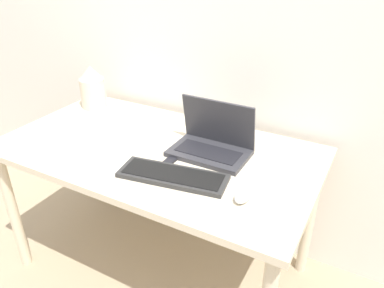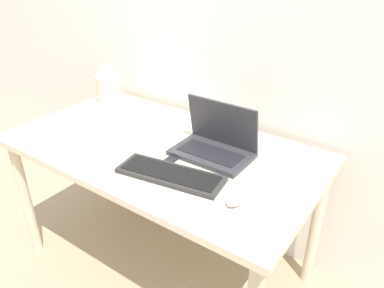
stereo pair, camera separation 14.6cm
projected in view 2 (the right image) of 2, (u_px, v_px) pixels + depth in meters
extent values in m
cube|color=white|center=(218.00, 5.00, 1.72)|extent=(6.00, 0.05, 2.50)
cube|color=beige|center=(161.00, 149.00, 1.66)|extent=(1.40, 0.76, 0.03)
cylinder|color=beige|center=(26.00, 199.00, 1.92)|extent=(0.05, 0.05, 0.68)
cylinder|color=beige|center=(118.00, 149.00, 2.39)|extent=(0.05, 0.05, 0.68)
cylinder|color=beige|center=(316.00, 226.00, 1.74)|extent=(0.05, 0.05, 0.68)
cube|color=#333338|center=(212.00, 154.00, 1.58)|extent=(0.33, 0.21, 0.02)
cube|color=black|center=(210.00, 153.00, 1.56)|extent=(0.27, 0.11, 0.00)
cube|color=#333338|center=(223.00, 123.00, 1.58)|extent=(0.33, 0.05, 0.21)
cube|color=black|center=(224.00, 122.00, 1.59)|extent=(0.29, 0.03, 0.17)
cube|color=#2D2D2D|center=(170.00, 175.00, 1.44)|extent=(0.44, 0.21, 0.02)
cube|color=black|center=(170.00, 172.00, 1.43)|extent=(0.40, 0.17, 0.00)
ellipsoid|color=silver|center=(236.00, 198.00, 1.29)|extent=(0.05, 0.10, 0.04)
cylinder|color=beige|center=(109.00, 89.00, 2.07)|extent=(0.13, 0.13, 0.16)
cone|color=beige|center=(107.00, 69.00, 2.02)|extent=(0.13, 0.13, 0.07)
cube|color=black|center=(171.00, 160.00, 1.54)|extent=(0.04, 0.06, 0.01)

